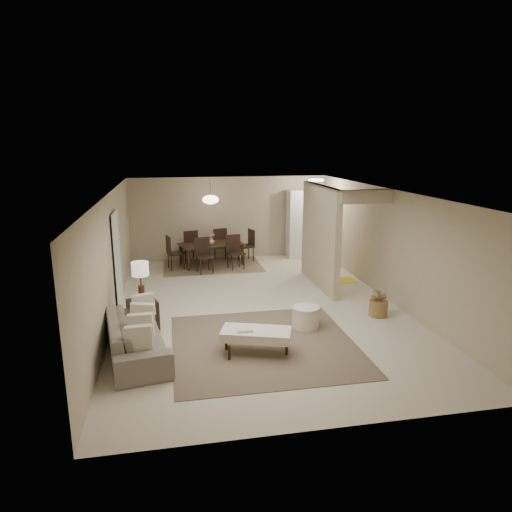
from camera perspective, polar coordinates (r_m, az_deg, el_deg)
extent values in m
plane|color=beige|center=(10.05, 0.23, -6.31)|extent=(9.00, 9.00, 0.00)
plane|color=white|center=(9.48, 0.25, 8.02)|extent=(9.00, 9.00, 0.00)
plane|color=tan|center=(14.05, -3.30, 4.78)|extent=(6.00, 0.00, 6.00)
plane|color=tan|center=(9.59, -17.64, -0.16)|extent=(0.00, 9.00, 9.00)
plane|color=tan|center=(10.67, 16.27, 1.31)|extent=(0.00, 9.00, 9.00)
cube|color=tan|center=(11.33, 7.99, 2.45)|extent=(0.15, 2.50, 2.50)
cube|color=black|center=(10.22, -17.01, -0.60)|extent=(0.04, 0.90, 2.04)
cube|color=white|center=(14.24, 6.34, 4.03)|extent=(1.20, 0.55, 2.10)
cylinder|color=white|center=(13.15, 7.52, 9.37)|extent=(0.44, 0.44, 0.05)
cube|color=brown|center=(8.25, 1.00, -10.94)|extent=(3.20, 3.20, 0.01)
imported|color=gray|center=(8.00, -14.72, -9.75)|extent=(2.34, 1.23, 0.65)
cube|color=silver|center=(7.81, 0.01, -9.74)|extent=(1.28, 0.88, 0.16)
cylinder|color=black|center=(7.65, -3.36, -12.01)|extent=(0.05, 0.05, 0.26)
cylinder|color=black|center=(7.82, 3.86, -11.42)|extent=(0.05, 0.05, 0.26)
cylinder|color=black|center=(8.00, -3.74, -10.81)|extent=(0.05, 0.05, 0.26)
cylinder|color=black|center=(8.16, 3.16, -10.28)|extent=(0.05, 0.05, 0.26)
cube|color=black|center=(9.06, -13.95, -7.14)|extent=(0.64, 0.64, 0.56)
cylinder|color=#4A331F|center=(8.92, -14.11, -4.54)|extent=(0.12, 0.12, 0.30)
cylinder|color=#4A331F|center=(8.84, -14.22, -2.82)|extent=(0.03, 0.03, 0.26)
cylinder|color=beige|center=(8.78, -14.29, -1.57)|extent=(0.32, 0.32, 0.26)
cylinder|color=silver|center=(8.93, 6.20, -7.61)|extent=(0.54, 0.54, 0.42)
cylinder|color=brown|center=(9.80, 15.04, -6.33)|extent=(0.43, 0.43, 0.33)
cube|color=#876E53|center=(13.46, -5.51, -1.09)|extent=(2.80, 2.10, 0.01)
imported|color=black|center=(13.38, -5.54, 0.20)|extent=(1.99, 1.41, 0.63)
imported|color=silver|center=(13.29, -5.58, 1.89)|extent=(0.17, 0.17, 0.17)
cube|color=gold|center=(12.04, 10.30, -3.06)|extent=(0.84, 0.52, 0.01)
cylinder|color=#4A331F|center=(13.06, -5.74, 8.47)|extent=(0.02, 0.02, 0.50)
ellipsoid|color=#FFEAC6|center=(13.10, -5.70, 7.03)|extent=(0.46, 0.46, 0.25)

